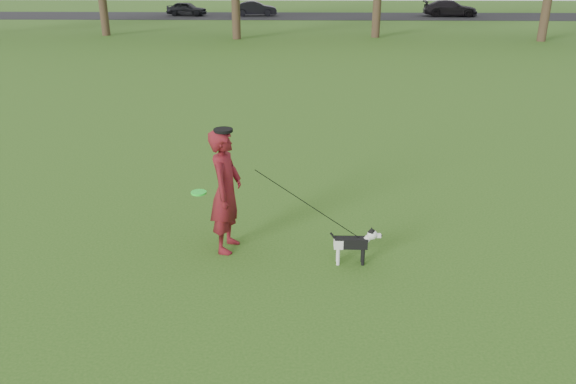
{
  "coord_description": "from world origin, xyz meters",
  "views": [
    {
      "loc": [
        -0.22,
        -7.34,
        4.1
      ],
      "look_at": [
        -0.42,
        0.31,
        0.95
      ],
      "focal_mm": 35.0,
      "sensor_mm": 36.0,
      "label": 1
    }
  ],
  "objects_px": {
    "dog": "(355,242)",
    "car_mid": "(255,9)",
    "car_right": "(450,8)",
    "man": "(226,191)",
    "car_left": "(187,9)"
  },
  "relations": [
    {
      "from": "dog",
      "to": "car_mid",
      "type": "distance_m",
      "value": 40.37
    },
    {
      "from": "man",
      "to": "car_mid",
      "type": "xyz_separation_m",
      "value": [
        -2.75,
        39.68,
        -0.36
      ]
    },
    {
      "from": "man",
      "to": "dog",
      "type": "relative_size",
      "value": 2.51
    },
    {
      "from": "man",
      "to": "car_right",
      "type": "xyz_separation_m",
      "value": [
        12.86,
        39.68,
        -0.31
      ]
    },
    {
      "from": "car_left",
      "to": "car_mid",
      "type": "height_order",
      "value": "car_mid"
    },
    {
      "from": "dog",
      "to": "car_left",
      "type": "bearing_deg",
      "value": 104.3
    },
    {
      "from": "car_left",
      "to": "man",
      "type": "bearing_deg",
      "value": -158.15
    },
    {
      "from": "dog",
      "to": "car_mid",
      "type": "relative_size",
      "value": 0.22
    },
    {
      "from": "car_mid",
      "to": "car_right",
      "type": "height_order",
      "value": "car_right"
    },
    {
      "from": "car_mid",
      "to": "dog",
      "type": "bearing_deg",
      "value": -177.8
    },
    {
      "from": "man",
      "to": "car_right",
      "type": "distance_m",
      "value": 41.71
    },
    {
      "from": "dog",
      "to": "car_left",
      "type": "relative_size",
      "value": 0.24
    },
    {
      "from": "car_left",
      "to": "car_mid",
      "type": "distance_m",
      "value": 5.57
    },
    {
      "from": "dog",
      "to": "car_mid",
      "type": "bearing_deg",
      "value": 96.61
    },
    {
      "from": "car_left",
      "to": "car_right",
      "type": "distance_m",
      "value": 21.17
    }
  ]
}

